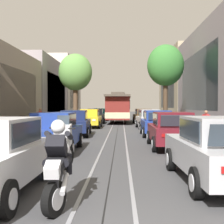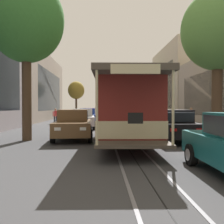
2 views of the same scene
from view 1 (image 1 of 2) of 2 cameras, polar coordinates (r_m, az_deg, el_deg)
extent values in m
plane|color=#424244|center=(27.00, 1.14, -2.83)|extent=(160.00, 160.00, 0.00)
cube|color=gray|center=(30.96, 0.24, -2.32)|extent=(0.08, 67.52, 0.01)
cube|color=gray|center=(30.95, 2.20, -2.32)|extent=(0.08, 67.52, 0.01)
cube|color=black|center=(30.95, 1.22, -2.32)|extent=(0.03, 67.52, 0.01)
cube|color=#2D3842|center=(24.86, -17.49, 3.41)|extent=(0.04, 10.42, 3.83)
cube|color=gray|center=(39.74, -13.25, 3.94)|extent=(4.22, 14.58, 7.69)
cube|color=#2D3842|center=(39.23, -10.29, 3.42)|extent=(0.04, 10.42, 4.61)
cube|color=beige|center=(54.31, -9.30, 4.41)|extent=(4.46, 14.58, 10.03)
cube|color=#2D3842|center=(53.90, -6.98, 3.91)|extent=(0.04, 10.42, 6.02)
cube|color=gray|center=(32.62, 19.79, 6.32)|extent=(4.91, 19.54, 9.71)
cube|color=#2D3842|center=(31.91, 15.61, 5.58)|extent=(0.04, 13.89, 5.83)
cube|color=tan|center=(51.87, 13.19, 4.90)|extent=(5.30, 19.54, 10.65)
cube|color=#2D3842|center=(51.38, 10.30, 4.35)|extent=(0.04, 13.89, 6.39)
cube|color=#2D3842|center=(8.03, -17.96, -3.07)|extent=(1.30, 0.22, 0.45)
cube|color=#2D3842|center=(6.67, -15.54, -3.72)|extent=(0.06, 1.81, 0.47)
cube|color=#B21414|center=(8.69, -12.53, -6.12)|extent=(0.28, 0.04, 0.12)
cube|color=#B21414|center=(9.05, -19.40, -5.87)|extent=(0.28, 0.04, 0.12)
cylinder|color=black|center=(5.42, -19.22, -15.19)|extent=(0.21, 0.64, 0.64)
cylinder|color=silver|center=(5.38, -18.10, -15.30)|extent=(0.03, 0.35, 0.35)
cylinder|color=black|center=(7.89, -11.84, -10.01)|extent=(0.21, 0.64, 0.64)
cylinder|color=silver|center=(7.86, -11.05, -10.04)|extent=(0.03, 0.35, 0.35)
cube|color=#233D93|center=(12.51, -10.90, -4.38)|extent=(1.84, 4.32, 0.66)
cube|color=#233D93|center=(12.62, -10.77, -1.46)|extent=(1.50, 2.08, 0.60)
cube|color=#2D3842|center=(11.80, -11.62, -1.74)|extent=(1.33, 0.23, 0.47)
cube|color=#2D3842|center=(13.78, -9.75, -1.33)|extent=(1.30, 0.21, 0.45)
cube|color=#2D3842|center=(12.48, -7.41, -1.48)|extent=(0.05, 1.81, 0.47)
cube|color=#2D3842|center=(12.79, -14.05, -1.44)|extent=(0.05, 1.81, 0.47)
cube|color=white|center=(10.29, -10.39, -5.00)|extent=(0.28, 0.04, 0.14)
cube|color=#B21414|center=(14.53, -6.96, -3.22)|extent=(0.28, 0.04, 0.12)
cube|color=white|center=(10.57, -16.35, -4.86)|extent=(0.28, 0.04, 0.14)
cube|color=#B21414|center=(14.73, -11.27, -3.17)|extent=(0.28, 0.04, 0.12)
cylinder|color=black|center=(11.09, -7.87, -6.78)|extent=(0.21, 0.64, 0.64)
cylinder|color=silver|center=(11.07, -7.31, -6.79)|extent=(0.02, 0.35, 0.35)
cylinder|color=black|center=(11.50, -16.63, -6.54)|extent=(0.21, 0.64, 0.64)
cylinder|color=silver|center=(11.53, -17.15, -6.52)|extent=(0.02, 0.35, 0.35)
cylinder|color=black|center=(13.71, -6.11, -5.28)|extent=(0.21, 0.64, 0.64)
cylinder|color=silver|center=(13.69, -5.65, -5.28)|extent=(0.02, 0.35, 0.35)
cylinder|color=black|center=(14.04, -13.28, -5.15)|extent=(0.21, 0.64, 0.64)
cylinder|color=silver|center=(14.07, -13.72, -5.14)|extent=(0.02, 0.35, 0.35)
cube|color=#19234C|center=(19.14, -7.12, -2.49)|extent=(1.98, 4.37, 0.66)
cube|color=#19234C|center=(19.26, -7.08, -0.59)|extent=(1.56, 2.12, 0.60)
cube|color=#2D3842|center=(18.43, -7.37, -0.72)|extent=(1.34, 0.28, 0.47)
cube|color=#2D3842|center=(20.44, -6.71, -0.55)|extent=(1.30, 0.25, 0.45)
cube|color=#2D3842|center=(19.19, -4.86, -0.59)|extent=(0.11, 1.81, 0.47)
cube|color=#2D3842|center=(19.36, -9.28, -0.58)|extent=(0.11, 1.81, 0.47)
cube|color=white|center=(16.93, -6.07, -2.61)|extent=(0.28, 0.05, 0.14)
cube|color=#B21414|center=(21.23, -4.97, -1.86)|extent=(0.28, 0.05, 0.12)
cube|color=white|center=(17.08, -9.81, -2.59)|extent=(0.28, 0.05, 0.14)
cube|color=#B21414|center=(21.34, -7.96, -1.86)|extent=(0.28, 0.05, 0.12)
cylinder|color=black|center=(17.76, -4.78, -3.82)|extent=(0.23, 0.65, 0.64)
cylinder|color=silver|center=(17.75, -4.43, -3.83)|extent=(0.03, 0.35, 0.35)
cylinder|color=black|center=(17.97, -10.40, -3.78)|extent=(0.23, 0.65, 0.64)
cylinder|color=silver|center=(17.99, -10.74, -3.78)|extent=(0.03, 0.35, 0.35)
cylinder|color=black|center=(20.41, -4.24, -3.19)|extent=(0.23, 0.65, 0.64)
cylinder|color=silver|center=(20.41, -3.93, -3.19)|extent=(0.03, 0.35, 0.35)
cylinder|color=black|center=(20.60, -9.14, -3.16)|extent=(0.23, 0.65, 0.64)
cylinder|color=silver|center=(20.61, -9.44, -3.16)|extent=(0.03, 0.35, 0.35)
cube|color=gold|center=(26.17, -4.24, -1.53)|extent=(1.81, 4.31, 0.66)
cube|color=gold|center=(26.30, -4.21, -0.14)|extent=(1.48, 2.07, 0.60)
cube|color=#2D3842|center=(25.47, -4.40, -0.23)|extent=(1.33, 0.23, 0.47)
cube|color=#2D3842|center=(27.48, -3.96, -0.13)|extent=(1.30, 0.20, 0.45)
cube|color=#2D3842|center=(26.24, -2.58, -0.14)|extent=(0.04, 1.81, 0.47)
cube|color=#2D3842|center=(26.39, -5.82, -0.14)|extent=(0.04, 1.81, 0.47)
cube|color=white|center=(23.97, -3.43, -1.53)|extent=(0.28, 0.04, 0.14)
cube|color=#B21414|center=(28.27, -2.67, -1.13)|extent=(0.28, 0.04, 0.12)
cube|color=white|center=(24.09, -6.08, -1.52)|extent=(0.28, 0.04, 0.14)
cube|color=#B21414|center=(28.38, -4.92, -1.13)|extent=(0.28, 0.04, 0.12)
cylinder|color=black|center=(24.79, -2.52, -2.43)|extent=(0.20, 0.64, 0.64)
cylinder|color=silver|center=(24.78, -2.27, -2.44)|extent=(0.02, 0.35, 0.35)
cylinder|color=black|center=(24.98, -6.56, -2.41)|extent=(0.20, 0.64, 0.64)
cylinder|color=silver|center=(24.99, -6.81, -2.41)|extent=(0.02, 0.35, 0.35)
cylinder|color=black|center=(27.45, -2.12, -2.10)|extent=(0.20, 0.64, 0.64)
cylinder|color=silver|center=(27.44, -1.89, -2.10)|extent=(0.02, 0.35, 0.35)
cylinder|color=black|center=(27.62, -5.77, -2.08)|extent=(0.20, 0.64, 0.64)
cylinder|color=silver|center=(27.63, -6.00, -2.08)|extent=(0.02, 0.35, 0.35)
cube|color=black|center=(32.55, -3.14, -1.02)|extent=(1.84, 4.31, 0.66)
cube|color=black|center=(32.68, -3.12, 0.09)|extent=(1.49, 2.08, 0.60)
cube|color=#2D3842|center=(31.85, -3.24, 0.03)|extent=(1.33, 0.23, 0.47)
cube|color=#2D3842|center=(33.86, -2.97, 0.09)|extent=(1.30, 0.21, 0.45)
cube|color=#2D3842|center=(32.63, -1.81, 0.09)|extent=(0.04, 1.81, 0.47)
cube|color=#2D3842|center=(32.75, -4.43, 0.09)|extent=(0.04, 1.81, 0.47)
cube|color=white|center=(30.35, -2.41, -0.98)|extent=(0.28, 0.04, 0.14)
cube|color=#B21414|center=(34.66, -1.95, -0.73)|extent=(0.28, 0.04, 0.12)
cube|color=white|center=(30.44, -4.50, -0.98)|extent=(0.28, 0.04, 0.14)
cube|color=#B21414|center=(34.74, -3.78, -0.73)|extent=(0.28, 0.04, 0.12)
cylinder|color=black|center=(31.18, -1.72, -1.72)|extent=(0.21, 0.64, 0.64)
cylinder|color=silver|center=(31.17, -1.52, -1.72)|extent=(0.02, 0.35, 0.35)
cylinder|color=black|center=(31.32, -4.94, -1.71)|extent=(0.21, 0.64, 0.64)
cylinder|color=silver|center=(31.33, -5.14, -1.71)|extent=(0.02, 0.35, 0.35)
cylinder|color=black|center=(33.84, -1.48, -1.50)|extent=(0.21, 0.64, 0.64)
cylinder|color=silver|center=(33.83, -1.29, -1.50)|extent=(0.02, 0.35, 0.35)
cylinder|color=black|center=(33.97, -4.45, -1.49)|extent=(0.21, 0.64, 0.64)
cylinder|color=silver|center=(33.98, -4.63, -1.49)|extent=(0.02, 0.35, 0.35)
cube|color=#196B70|center=(39.27, -2.16, -0.66)|extent=(1.84, 4.32, 0.66)
cube|color=#196B70|center=(39.41, -2.14, 0.26)|extent=(1.49, 2.08, 0.60)
cube|color=#2D3842|center=(38.57, -2.24, 0.21)|extent=(1.33, 0.23, 0.47)
cube|color=#2D3842|center=(40.59, -2.02, 0.26)|extent=(1.30, 0.21, 0.45)
cube|color=#2D3842|center=(39.36, -1.06, 0.26)|extent=(0.05, 1.81, 0.47)
cube|color=#2D3842|center=(39.47, -3.23, 0.26)|extent=(0.05, 1.81, 0.47)
cube|color=white|center=(37.08, -1.56, -0.61)|extent=(0.28, 0.04, 0.14)
cube|color=#B21414|center=(41.39, -1.16, -0.44)|extent=(0.28, 0.04, 0.12)
cube|color=white|center=(37.17, -3.27, -0.61)|extent=(0.28, 0.04, 0.14)
cube|color=#B21414|center=(41.47, -2.70, -0.43)|extent=(0.28, 0.04, 0.12)
cylinder|color=black|center=(37.90, -0.99, -1.22)|extent=(0.21, 0.64, 0.64)
cylinder|color=silver|center=(37.89, -0.82, -1.22)|extent=(0.02, 0.35, 0.35)
cylinder|color=black|center=(38.04, -3.64, -1.22)|extent=(0.21, 0.64, 0.64)
cylinder|color=silver|center=(38.05, -3.80, -1.22)|extent=(0.02, 0.35, 0.35)
cylinder|color=black|center=(40.56, -0.77, -1.07)|extent=(0.21, 0.64, 0.64)
cylinder|color=silver|center=(40.55, -0.62, -1.07)|extent=(0.02, 0.35, 0.35)
cylinder|color=black|center=(40.69, -3.25, -1.07)|extent=(0.21, 0.64, 0.64)
cylinder|color=silver|center=(40.70, -3.40, -1.07)|extent=(0.02, 0.35, 0.35)
cube|color=#C1B28E|center=(45.54, -1.71, -0.42)|extent=(1.86, 4.33, 0.66)
cube|color=#C1B28E|center=(45.68, -1.70, 0.37)|extent=(1.51, 2.09, 0.60)
cube|color=#2D3842|center=(44.84, -1.78, 0.33)|extent=(1.34, 0.24, 0.47)
cube|color=#2D3842|center=(46.86, -1.59, 0.36)|extent=(1.30, 0.22, 0.45)
cube|color=#2D3842|center=(45.63, -0.76, 0.37)|extent=(0.06, 1.81, 0.47)
cube|color=#2D3842|center=(45.74, -2.63, 0.37)|extent=(0.06, 1.81, 0.47)
cube|color=white|center=(43.35, -1.20, -0.37)|extent=(0.28, 0.04, 0.14)
cube|color=#B21414|center=(47.66, -0.85, -0.24)|extent=(0.28, 0.04, 0.12)
cube|color=white|center=(43.43, -2.66, -0.37)|extent=(0.28, 0.04, 0.14)
cube|color=#B21414|center=(47.74, -2.19, -0.24)|extent=(0.28, 0.04, 0.12)
cylinder|color=black|center=(44.16, -0.71, -0.90)|extent=(0.21, 0.64, 0.64)
cylinder|color=silver|center=(44.16, -0.56, -0.90)|extent=(0.03, 0.35, 0.35)
cylinder|color=black|center=(44.30, -2.98, -0.89)|extent=(0.21, 0.64, 0.64)
cylinder|color=silver|center=(44.31, -3.12, -0.89)|extent=(0.03, 0.35, 0.35)
cylinder|color=black|center=(46.82, -0.52, -0.79)|extent=(0.21, 0.64, 0.64)
cylinder|color=silver|center=(46.82, -0.38, -0.79)|extent=(0.03, 0.35, 0.35)
cylinder|color=black|center=(46.95, -2.66, -0.78)|extent=(0.21, 0.64, 0.64)
cylinder|color=silver|center=(46.96, -2.79, -0.78)|extent=(0.03, 0.35, 0.35)
cube|color=#B7B7BC|center=(7.81, 19.34, -7.71)|extent=(1.93, 4.35, 0.66)
cube|color=#B7B7BC|center=(7.59, 19.74, -3.17)|extent=(1.54, 2.11, 0.60)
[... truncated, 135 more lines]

